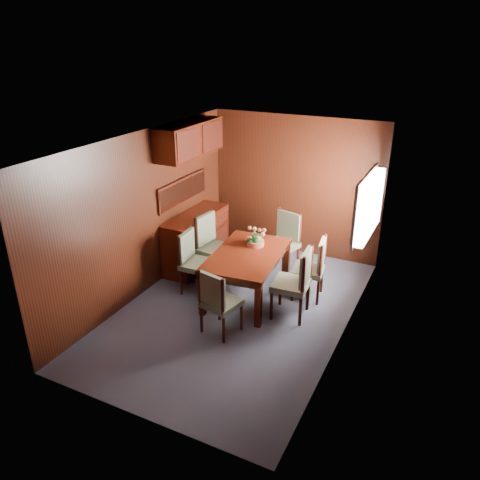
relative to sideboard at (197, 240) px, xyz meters
The scene contains 11 objects.
ground 1.66m from the sideboard, 38.66° to the right, with size 4.50×4.50×0.00m, color #3B3F50.
room_shell 1.78m from the sideboard, 30.23° to the right, with size 3.06×4.52×2.41m.
sideboard is the anchor object (origin of this frame).
dining_table 1.35m from the sideboard, 25.70° to the right, with size 1.08×1.58×0.70m.
chair_left_near 0.88m from the sideboard, 62.08° to the right, with size 0.47×0.48×0.96m.
chair_left_far 0.52m from the sideboard, 30.51° to the right, with size 0.53×0.55×1.06m.
chair_right_near 2.18m from the sideboard, 20.66° to the right, with size 0.51×0.53×1.03m.
chair_right_far 2.10m from the sideboard, ahead, with size 0.49×0.51×0.94m.
chair_head 2.06m from the sideboard, 51.50° to the right, with size 0.52×0.50×0.92m.
chair_foot 1.46m from the sideboard, 18.52° to the left, with size 0.59×0.57×1.01m.
flower_centerpiece 1.29m from the sideboard, 12.89° to the right, with size 0.28×0.28×0.28m.
Camera 1 is at (2.54, -5.08, 3.61)m, focal length 35.00 mm.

